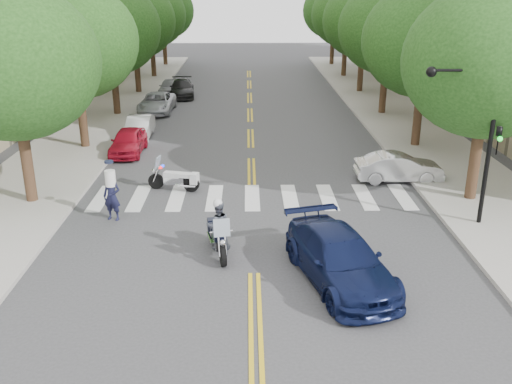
{
  "coord_description": "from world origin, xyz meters",
  "views": [
    {
      "loc": [
        -0.18,
        -15.39,
        8.34
      ],
      "look_at": [
        0.11,
        3.65,
        1.3
      ],
      "focal_mm": 40.0,
      "sensor_mm": 36.0,
      "label": 1
    }
  ],
  "objects_px": {
    "motorcycle_police": "(218,229)",
    "sedan_blue": "(340,259)",
    "convertible": "(399,167)",
    "motorcycle_parked": "(178,179)",
    "officer_standing": "(112,196)"
  },
  "relations": [
    {
      "from": "motorcycle_parked",
      "to": "motorcycle_police",
      "type": "bearing_deg",
      "value": -148.08
    },
    {
      "from": "convertible",
      "to": "sedan_blue",
      "type": "distance_m",
      "value": 9.86
    },
    {
      "from": "motorcycle_police",
      "to": "sedan_blue",
      "type": "relative_size",
      "value": 0.45
    },
    {
      "from": "officer_standing",
      "to": "convertible",
      "type": "height_order",
      "value": "officer_standing"
    },
    {
      "from": "motorcycle_police",
      "to": "sedan_blue",
      "type": "bearing_deg",
      "value": 140.42
    },
    {
      "from": "motorcycle_police",
      "to": "officer_standing",
      "type": "relative_size",
      "value": 1.27
    },
    {
      "from": "convertible",
      "to": "officer_standing",
      "type": "bearing_deg",
      "value": 109.0
    },
    {
      "from": "convertible",
      "to": "motorcycle_parked",
      "type": "bearing_deg",
      "value": 95.66
    },
    {
      "from": "motorcycle_police",
      "to": "sedan_blue",
      "type": "distance_m",
      "value": 4.14
    },
    {
      "from": "convertible",
      "to": "sedan_blue",
      "type": "height_order",
      "value": "sedan_blue"
    },
    {
      "from": "motorcycle_police",
      "to": "motorcycle_parked",
      "type": "bearing_deg",
      "value": -83.01
    },
    {
      "from": "convertible",
      "to": "sedan_blue",
      "type": "relative_size",
      "value": 0.74
    },
    {
      "from": "officer_standing",
      "to": "motorcycle_police",
      "type": "bearing_deg",
      "value": -18.18
    },
    {
      "from": "motorcycle_parked",
      "to": "officer_standing",
      "type": "height_order",
      "value": "officer_standing"
    },
    {
      "from": "motorcycle_police",
      "to": "convertible",
      "type": "distance_m",
      "value": 10.41
    }
  ]
}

